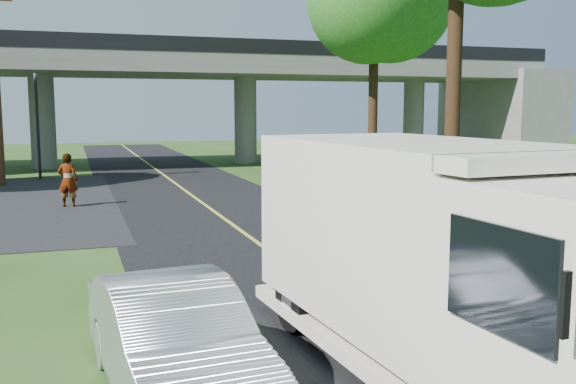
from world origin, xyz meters
name	(u,v)px	position (x,y,z in m)	size (l,w,h in m)	color
ground	(421,363)	(0.00, 0.00, 0.00)	(120.00, 120.00, 0.00)	#264217
road	(241,231)	(0.00, 10.00, 0.01)	(7.00, 90.00, 0.02)	black
lane_line	(241,230)	(0.00, 10.00, 0.03)	(0.12, 90.00, 0.01)	gold
overpass	(148,90)	(0.00, 32.00, 4.56)	(54.00, 10.00, 7.30)	slate
traffic_signal	(37,114)	(-6.00, 26.00, 3.20)	(0.18, 0.22, 5.20)	black
tree_right_far	(380,2)	(9.21, 19.84, 8.30)	(5.77, 5.67, 10.99)	#382314
step_van	(448,253)	(0.04, -0.50, 1.66)	(3.19, 7.45, 3.06)	silver
silver_sedan	(175,342)	(-3.38, 0.00, 0.71)	(1.51, 4.32, 1.42)	gray
pedestrian	(68,180)	(-4.65, 16.33, 0.96)	(0.70, 0.46, 1.92)	gray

